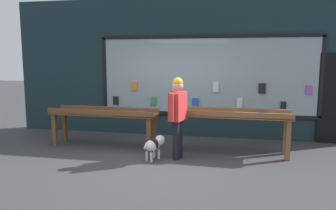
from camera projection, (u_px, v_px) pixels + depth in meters
name	position (u px, v px, depth m)	size (l,w,h in m)	color
ground_plane	(154.00, 163.00, 6.22)	(40.00, 40.00, 0.00)	#38383A
shopfront_facade	(180.00, 68.00, 8.28)	(8.62, 0.29, 3.48)	#192D33
display_table_left	(104.00, 116.00, 7.32)	(2.45, 0.67, 0.87)	brown
display_table_right	(231.00, 119.00, 6.76)	(2.45, 0.68, 0.92)	brown
person_browsing	(178.00, 112.00, 6.38)	(0.32, 0.63, 1.61)	black
small_dog	(154.00, 144.00, 6.40)	(0.38, 0.58, 0.45)	white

